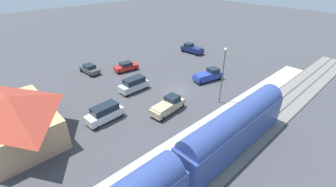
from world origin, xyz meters
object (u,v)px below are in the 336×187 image
(pedestrian_on_platform, at_px, (232,110))
(suv_white, at_px, (105,113))
(sedan_red, at_px, (126,67))
(pickup_tan, at_px, (168,105))
(station_building, at_px, (15,117))
(pickup_navy, at_px, (192,49))
(light_pole_near_platform, at_px, (223,70))
(pickup_blue, at_px, (209,75))
(suv_silver, at_px, (134,84))
(pedestrian_waiting_far, at_px, (225,115))
(sedan_charcoal, at_px, (90,69))

(pedestrian_on_platform, relative_size, suv_white, 0.34)
(suv_white, relative_size, sedan_red, 1.06)
(pickup_tan, distance_m, sedan_red, 16.55)
(station_building, bearing_deg, suv_white, -111.68)
(pedestrian_on_platform, height_order, suv_white, suv_white)
(pickup_navy, distance_m, light_pole_near_platform, 22.93)
(pickup_navy, bearing_deg, sedan_red, 84.30)
(station_building, bearing_deg, pickup_navy, -80.08)
(light_pole_near_platform, bearing_deg, pedestrian_on_platform, 147.86)
(pickup_navy, bearing_deg, station_building, 99.92)
(pedestrian_on_platform, height_order, light_pole_near_platform, light_pole_near_platform)
(pedestrian_on_platform, height_order, pickup_blue, pickup_blue)
(pickup_tan, bearing_deg, station_building, 64.65)
(pickup_blue, distance_m, light_pole_near_platform, 8.70)
(pickup_navy, xyz_separation_m, sedan_red, (1.72, 17.20, -0.15))
(suv_silver, xyz_separation_m, suv_white, (-4.18, 7.69, 0.00))
(pedestrian_waiting_far, distance_m, suv_white, 15.63)
(pickup_navy, bearing_deg, pedestrian_waiting_far, 140.37)
(station_building, height_order, sedan_red, station_building)
(pickup_navy, bearing_deg, pickup_blue, 142.95)
(sedan_red, bearing_deg, pedestrian_on_platform, -177.29)
(pickup_blue, bearing_deg, suv_silver, 63.40)
(suv_white, bearing_deg, station_building, 68.32)
(pickup_tan, distance_m, light_pole_near_platform, 9.11)
(suv_silver, relative_size, pickup_navy, 0.89)
(station_building, xyz_separation_m, sedan_charcoal, (12.06, -14.69, -2.07))
(pickup_tan, relative_size, suv_white, 1.11)
(suv_white, bearing_deg, suv_silver, -61.49)
(pickup_blue, height_order, sedan_charcoal, pickup_blue)
(suv_white, relative_size, pickup_navy, 0.90)
(light_pole_near_platform, bearing_deg, station_building, 64.73)
(pickup_blue, relative_size, suv_silver, 1.16)
(pickup_tan, bearing_deg, light_pole_near_platform, -115.11)
(station_building, bearing_deg, pedestrian_waiting_far, -126.53)
(pickup_navy, bearing_deg, pedestrian_on_platform, 142.96)
(pickup_tan, height_order, pickup_navy, same)
(suv_white, distance_m, light_pole_near_platform, 17.08)
(light_pole_near_platform, bearing_deg, pickup_navy, -37.96)
(pedestrian_on_platform, xyz_separation_m, suv_silver, (15.37, 4.78, -0.13))
(pickup_tan, height_order, light_pole_near_platform, light_pole_near_platform)
(sedan_charcoal, bearing_deg, light_pole_near_platform, -158.77)
(station_building, distance_m, light_pole_near_platform, 26.34)
(pickup_tan, xyz_separation_m, sedan_red, (16.06, -3.97, -0.15))
(sedan_red, bearing_deg, pickup_blue, -148.99)
(pickup_blue, relative_size, sedan_red, 1.21)
(pedestrian_waiting_far, height_order, light_pole_near_platform, light_pole_near_platform)
(station_building, height_order, pickup_tan, station_building)
(pedestrian_on_platform, xyz_separation_m, pickup_blue, (9.42, -7.11, -0.25))
(pedestrian_on_platform, relative_size, pickup_navy, 0.31)
(suv_white, bearing_deg, sedan_red, -43.81)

